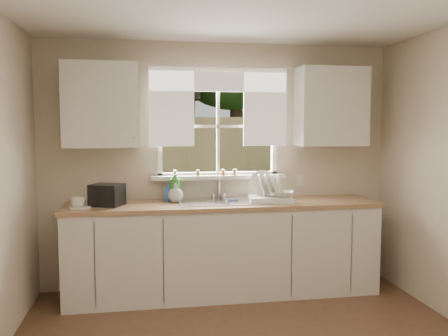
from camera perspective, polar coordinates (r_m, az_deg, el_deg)
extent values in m
cube|color=beige|center=(5.01, -0.68, -7.37)|extent=(3.60, 0.02, 1.15)
cube|color=beige|center=(4.93, -0.70, 12.90)|extent=(3.60, 0.02, 0.35)
cube|color=beige|center=(4.85, -14.89, 4.87)|extent=(1.20, 0.02, 1.00)
cube|color=beige|center=(5.21, 12.51, 4.92)|extent=(1.20, 0.02, 1.00)
cube|color=white|center=(4.93, -0.72, -0.78)|extent=(1.30, 0.06, 0.05)
cube|color=white|center=(4.93, -0.73, 10.85)|extent=(1.30, 0.06, 0.05)
cube|color=white|center=(4.85, -7.77, 4.99)|extent=(0.05, 0.06, 1.05)
cube|color=white|center=(5.04, 6.06, 5.01)|extent=(0.05, 0.06, 1.05)
cube|color=white|center=(4.91, -0.73, 5.04)|extent=(0.03, 0.04, 1.00)
cube|color=white|center=(4.91, -0.73, 5.04)|extent=(1.20, 0.04, 0.03)
cube|color=white|center=(4.88, -0.61, -1.09)|extent=(1.38, 0.14, 0.04)
cylinder|color=white|center=(4.87, -0.58, 12.12)|extent=(1.50, 0.02, 0.02)
cube|color=white|center=(4.79, -6.33, 7.40)|extent=(0.45, 0.02, 0.80)
cube|color=white|center=(4.94, 4.95, 7.34)|extent=(0.45, 0.02, 0.80)
cube|color=white|center=(4.86, -0.60, 10.35)|extent=(1.40, 0.02, 0.20)
cube|color=silver|center=(4.73, -0.06, -9.85)|extent=(3.00, 0.62, 0.87)
cube|color=#A37951|center=(4.64, -0.06, -4.40)|extent=(3.04, 0.65, 0.04)
cube|color=silver|center=(4.67, -14.53, 7.32)|extent=(0.70, 0.33, 0.80)
cube|color=silver|center=(5.03, 12.78, 7.19)|extent=(0.70, 0.33, 0.80)
cube|color=beige|center=(5.12, 9.13, -1.42)|extent=(0.08, 0.01, 0.12)
cylinder|color=brown|center=(4.82, -3.16, -0.57)|extent=(0.04, 0.04, 0.06)
cylinder|color=brown|center=(4.86, -0.11, -0.52)|extent=(0.04, 0.04, 0.06)
cylinder|color=brown|center=(4.88, 1.28, -0.49)|extent=(0.04, 0.04, 0.06)
cube|color=#335421|center=(10.00, -5.15, -4.58)|extent=(20.00, 10.00, 0.02)
cube|color=olive|center=(7.90, -4.07, -0.41)|extent=(8.00, 0.10, 1.80)
cube|color=maroon|center=(11.35, -11.85, 2.18)|extent=(3.00, 3.00, 2.20)
cube|color=black|center=(11.36, -11.96, 8.49)|extent=(3.20, 3.20, 0.30)
cylinder|color=#423021|center=(11.04, 1.66, 4.80)|extent=(0.36, 0.36, 3.20)
sphere|color=#214716|center=(11.29, 1.69, 17.08)|extent=(4.00, 4.00, 4.00)
sphere|color=#214716|center=(12.70, -4.83, 18.02)|extent=(3.20, 3.20, 3.20)
cube|color=#B7B7BC|center=(4.67, -0.12, -5.07)|extent=(0.84, 0.46, 0.18)
cube|color=#B7B7BC|center=(4.66, -0.12, -4.04)|extent=(0.88, 0.50, 0.01)
cube|color=#B7B7BC|center=(4.66, -0.12, -4.34)|extent=(0.02, 0.41, 0.14)
cylinder|color=silver|center=(4.89, -0.61, -2.37)|extent=(0.03, 0.03, 0.22)
cylinder|color=silver|center=(4.80, -0.46, -1.19)|extent=(0.02, 0.18, 0.02)
sphere|color=silver|center=(4.89, -1.30, -3.31)|extent=(0.05, 0.05, 0.05)
sphere|color=silver|center=(4.91, 0.09, -3.28)|extent=(0.05, 0.05, 0.05)
cube|color=white|center=(4.69, 5.59, -3.74)|extent=(0.45, 0.36, 0.06)
cylinder|color=white|center=(4.77, 4.65, -1.79)|extent=(0.27, 0.11, 0.25)
cylinder|color=white|center=(4.65, 4.51, -2.08)|extent=(0.10, 0.23, 0.22)
cylinder|color=white|center=(4.66, 5.24, -2.07)|extent=(0.10, 0.23, 0.22)
cylinder|color=white|center=(4.67, 5.97, -2.06)|extent=(0.10, 0.23, 0.22)
cylinder|color=white|center=(4.68, 6.69, -2.06)|extent=(0.10, 0.23, 0.22)
imported|color=silver|center=(4.67, 7.07, -3.10)|extent=(0.29, 0.29, 0.05)
imported|color=#32892D|center=(4.70, -5.90, -2.13)|extent=(0.13, 0.13, 0.31)
imported|color=blue|center=(4.73, -6.66, -2.82)|extent=(0.09, 0.09, 0.19)
imported|color=beige|center=(4.67, -5.86, -2.93)|extent=(0.16, 0.16, 0.19)
cylinder|color=white|center=(4.52, -16.96, -4.53)|extent=(0.20, 0.20, 0.01)
imported|color=white|center=(4.53, -17.15, -3.97)|extent=(0.14, 0.14, 0.10)
cube|color=black|center=(4.57, -13.88, -3.16)|extent=(0.35, 0.33, 0.20)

